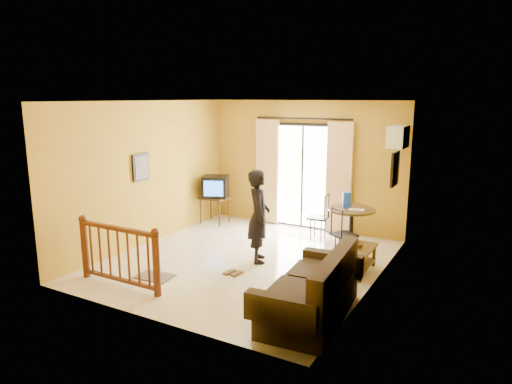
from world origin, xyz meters
The scene contains 19 objects.
ground centered at (0.00, 0.00, 0.00)m, with size 5.00×5.00×0.00m, color beige.
room_shell centered at (0.00, 0.00, 1.70)m, with size 5.00×5.00×5.00m.
balcony_door centered at (0.00, 2.43, 1.19)m, with size 2.25×0.14×2.46m.
tv_table centered at (-1.90, 1.81, 0.54)m, with size 0.62×0.51×0.62m.
television centered at (-1.87, 1.80, 0.86)m, with size 0.69×0.66×0.49m.
picture_left centered at (-2.22, -0.20, 1.55)m, with size 0.05×0.42×0.52m.
dining_table centered at (1.37, 1.69, 0.60)m, with size 0.91×0.91×0.76m.
water_jug centered at (1.25, 1.73, 0.91)m, with size 0.16×0.16×0.30m, color blue.
serving_tray centered at (1.49, 1.59, 0.77)m, with size 0.28×0.18×0.02m, color beige.
dining_chairs centered at (1.06, 1.38, 0.00)m, with size 1.33×1.38×0.95m.
air_conditioner centered at (2.09, 1.95, 2.15)m, with size 0.31×0.60×0.40m.
botanical_print centered at (2.22, 1.30, 1.65)m, with size 0.05×0.50×0.60m.
coffee_table centered at (1.85, 0.44, 0.27)m, with size 0.51×0.92×0.41m.
bowl centered at (1.85, 0.54, 0.44)m, with size 0.19×0.19×0.06m, color #53381C.
sofa centered at (1.86, -1.41, 0.34)m, with size 1.03×1.98×0.91m.
standing_person centered at (0.19, 0.11, 0.82)m, with size 0.60×0.39×1.65m, color black.
stair_balustrade centered at (-1.15, -1.90, 0.56)m, with size 1.63×0.13×1.04m.
doormat centered at (-0.92, -1.38, 0.01)m, with size 0.60×0.40×0.02m, color #63584F.
sandals centered at (0.12, -0.63, 0.01)m, with size 0.27×0.26×0.03m.
Camera 1 is at (3.91, -6.66, 2.87)m, focal length 32.00 mm.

